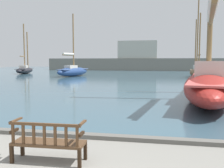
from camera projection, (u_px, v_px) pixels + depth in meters
harbor_water at (145, 73)px, 46.61m from camera, size 100.00×80.00×0.08m
quay_edge_kerb at (71, 135)px, 7.31m from camera, size 40.00×0.30×0.12m
park_bench at (48, 141)px, 5.46m from camera, size 1.61×0.55×0.92m
sailboat_far_starboard at (73, 71)px, 34.97m from camera, size 3.42×7.23×8.64m
sailboat_nearest_starboard at (197, 71)px, 31.90m from camera, size 1.77×6.78×9.80m
sailboat_mid_starboard at (25, 69)px, 42.30m from camera, size 3.48×6.96×8.35m
sailboat_centre_channel at (208, 82)px, 13.40m from camera, size 4.24×11.30×12.07m
far_breakwater at (147, 62)px, 55.63m from camera, size 45.85×2.40×7.32m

